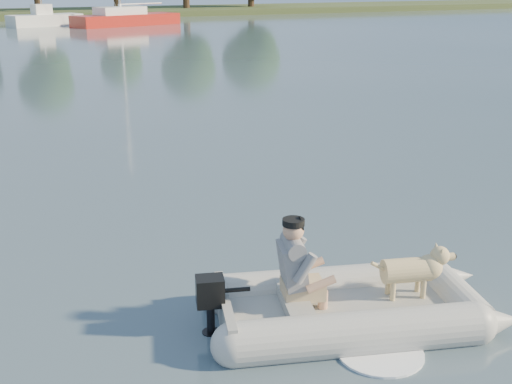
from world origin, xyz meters
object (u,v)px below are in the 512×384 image
dog (407,274)px  man (294,262)px  motorboat (44,11)px  sailboat (125,19)px  dinghy (355,274)px

dog → man: bearing=180.0°
man → dog: man is taller
motorboat → sailboat: (5.92, -2.14, -0.59)m
dinghy → dog: (0.62, -0.11, -0.07)m
sailboat → dog: bearing=-119.0°
dinghy → motorboat: (2.70, 49.28, 0.54)m
motorboat → sailboat: size_ratio=0.48×
man → sailboat: bearing=93.8°
dinghy → motorboat: 49.36m
man → sailboat: 47.82m
motorboat → sailboat: bearing=-37.4°
sailboat → dinghy: bearing=-119.7°
man → dinghy: bearing=-4.2°
motorboat → man: bearing=-111.4°
man → dog: bearing=-0.0°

